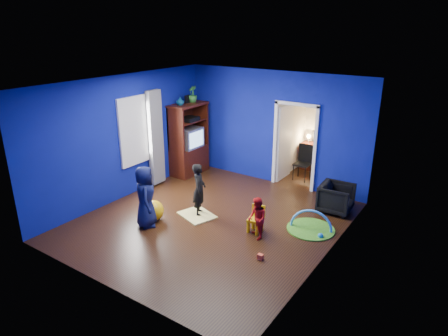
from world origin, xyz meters
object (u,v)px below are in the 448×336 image
Objects in this scene: toddler_red at (257,219)px; study_desk at (316,157)px; child_navy at (145,197)px; play_mat at (311,229)px; hopper_ball at (153,211)px; vase at (180,101)px; child_black at (199,190)px; folding_chair at (302,163)px; kid_chair at (255,221)px; armchair at (336,198)px; crt_tv at (190,138)px; tv_armoire at (189,139)px.

toddler_red reaches higher than study_desk.
child_navy is 1.34× the size of play_mat.
hopper_ball is at bearing -153.15° from play_mat.
play_mat is at bearing -12.05° from vase.
folding_chair is (1.01, 3.18, -0.13)m from child_black.
kid_chair is (-0.15, 0.20, -0.17)m from toddler_red.
child_navy is 1.48× the size of study_desk.
toddler_red is at bearing 153.19° from armchair.
child_black is 1.57m from toddler_red.
folding_chair is at bearing 117.89° from play_mat.
child_navy reaches higher than crt_tv.
armchair is at bearing -58.57° from study_desk.
vase is 1.09m from crt_tv.
study_desk is (-0.55, 4.33, -0.05)m from toddler_red.
hopper_ball is (-0.64, -0.77, -0.37)m from child_black.
crt_tv is at bearing -155.32° from folding_chair.
child_navy is 1.53× the size of toddler_red.
crt_tv is (-1.77, 1.90, 0.43)m from child_black.
vase is 0.24× the size of folding_chair.
vase is at bearing -150.78° from folding_chair.
vase is at bearing -138.02° from study_desk.
hopper_ball is 0.48× the size of folding_chair.
child_black is (-2.42, -1.82, 0.26)m from armchair.
play_mat is (2.31, 0.72, -0.57)m from child_black.
study_desk is (-1.30, 3.42, 0.36)m from play_mat.
toddler_red is 4.36m from study_desk.
play_mat is (4.08, -1.18, -1.01)m from crt_tv.
kid_chair is at bearing 147.19° from armchair.
child_black is 1.28× the size of folding_chair.
child_black is 1.44m from kid_chair.
vase is (-1.81, 1.60, 1.48)m from child_black.
toddler_red is at bearing -32.15° from crt_tv.
child_black is 5.41× the size of vase.
child_black is 3.33m from folding_chair.
tv_armoire reaches higher than study_desk.
kid_chair is at bearing -141.71° from play_mat.
crt_tv is at bearing 0.00° from tv_armoire.
child_navy is at bearing 129.84° from armchair.
hopper_ball is (1.17, -2.37, -1.85)m from vase.
armchair reaches higher than kid_chair.
vase reaches higher than play_mat.
tv_armoire is (0.00, 0.30, -1.09)m from vase.
toddler_red reaches higher than play_mat.
tv_armoire is (-3.37, 2.09, 0.56)m from toddler_red.
study_desk is at bearing 90.00° from folding_chair.
toddler_red is 3.41m from folding_chair.
armchair is 1.42× the size of kid_chair.
vase is at bearing -19.98° from child_navy.
study_desk is 0.96× the size of folding_chair.
crt_tv is at bearing -22.94° from child_navy.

